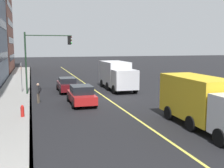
{
  "coord_description": "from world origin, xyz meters",
  "views": [
    {
      "loc": [
        -24.42,
        6.63,
        4.83
      ],
      "look_at": [
        -2.99,
        0.38,
        1.76
      ],
      "focal_mm": 44.73,
      "sensor_mm": 36.0,
      "label": 1
    }
  ],
  "objects_px": {
    "car_maroon": "(67,84)",
    "traffic_light_mast": "(43,52)",
    "street_sign_post": "(21,75)",
    "truck_white": "(117,75)",
    "truck_yellow": "(205,101)",
    "fire_hydrant": "(22,112)",
    "pedestrian_with_backpack": "(38,91)",
    "car_red": "(81,95)"
  },
  "relations": [
    {
      "from": "traffic_light_mast",
      "to": "truck_yellow",
      "type": "bearing_deg",
      "value": -149.76
    },
    {
      "from": "truck_yellow",
      "to": "fire_hydrant",
      "type": "xyz_separation_m",
      "value": [
        5.17,
        10.34,
        -1.14
      ]
    },
    {
      "from": "car_maroon",
      "to": "pedestrian_with_backpack",
      "type": "distance_m",
      "value": 6.01
    },
    {
      "from": "truck_white",
      "to": "traffic_light_mast",
      "type": "relative_size",
      "value": 1.16
    },
    {
      "from": "truck_white",
      "to": "traffic_light_mast",
      "type": "bearing_deg",
      "value": 97.43
    },
    {
      "from": "truck_yellow",
      "to": "street_sign_post",
      "type": "bearing_deg",
      "value": 33.89
    },
    {
      "from": "fire_hydrant",
      "to": "truck_yellow",
      "type": "bearing_deg",
      "value": -116.59
    },
    {
      "from": "traffic_light_mast",
      "to": "fire_hydrant",
      "type": "relative_size",
      "value": 6.53
    },
    {
      "from": "truck_white",
      "to": "street_sign_post",
      "type": "xyz_separation_m",
      "value": [
        0.33,
        10.07,
        0.2
      ]
    },
    {
      "from": "truck_white",
      "to": "car_maroon",
      "type": "bearing_deg",
      "value": 90.93
    },
    {
      "from": "pedestrian_with_backpack",
      "to": "traffic_light_mast",
      "type": "relative_size",
      "value": 0.28
    },
    {
      "from": "car_maroon",
      "to": "traffic_light_mast",
      "type": "relative_size",
      "value": 0.76
    },
    {
      "from": "pedestrian_with_backpack",
      "to": "fire_hydrant",
      "type": "relative_size",
      "value": 1.8
    },
    {
      "from": "truck_yellow",
      "to": "fire_hydrant",
      "type": "distance_m",
      "value": 11.62
    },
    {
      "from": "car_red",
      "to": "street_sign_post",
      "type": "relative_size",
      "value": 1.41
    },
    {
      "from": "car_red",
      "to": "traffic_light_mast",
      "type": "height_order",
      "value": "traffic_light_mast"
    },
    {
      "from": "street_sign_post",
      "to": "fire_hydrant",
      "type": "bearing_deg",
      "value": -178.37
    },
    {
      "from": "truck_yellow",
      "to": "fire_hydrant",
      "type": "relative_size",
      "value": 8.04
    },
    {
      "from": "street_sign_post",
      "to": "traffic_light_mast",
      "type": "bearing_deg",
      "value": -121.73
    },
    {
      "from": "pedestrian_with_backpack",
      "to": "fire_hydrant",
      "type": "distance_m",
      "value": 5.25
    },
    {
      "from": "truck_yellow",
      "to": "truck_white",
      "type": "distance_m",
      "value": 15.52
    },
    {
      "from": "car_maroon",
      "to": "street_sign_post",
      "type": "relative_size",
      "value": 1.47
    },
    {
      "from": "car_red",
      "to": "truck_yellow",
      "type": "relative_size",
      "value": 0.59
    },
    {
      "from": "pedestrian_with_backpack",
      "to": "street_sign_post",
      "type": "relative_size",
      "value": 0.54
    },
    {
      "from": "car_maroon",
      "to": "truck_white",
      "type": "distance_m",
      "value": 5.59
    },
    {
      "from": "car_red",
      "to": "pedestrian_with_backpack",
      "type": "relative_size",
      "value": 2.61
    },
    {
      "from": "truck_white",
      "to": "traffic_light_mast",
      "type": "xyz_separation_m",
      "value": [
        -1.03,
        7.87,
        2.58
      ]
    },
    {
      "from": "fire_hydrant",
      "to": "truck_white",
      "type": "bearing_deg",
      "value": -43.37
    },
    {
      "from": "traffic_light_mast",
      "to": "street_sign_post",
      "type": "xyz_separation_m",
      "value": [
        1.36,
        2.2,
        -2.38
      ]
    },
    {
      "from": "truck_white",
      "to": "street_sign_post",
      "type": "distance_m",
      "value": 10.08
    },
    {
      "from": "car_maroon",
      "to": "truck_white",
      "type": "height_order",
      "value": "truck_white"
    },
    {
      "from": "pedestrian_with_backpack",
      "to": "street_sign_post",
      "type": "distance_m",
      "value": 5.84
    },
    {
      "from": "truck_white",
      "to": "fire_hydrant",
      "type": "xyz_separation_m",
      "value": [
        -10.34,
        9.77,
        -1.17
      ]
    },
    {
      "from": "street_sign_post",
      "to": "car_maroon",
      "type": "bearing_deg",
      "value": -95.31
    },
    {
      "from": "pedestrian_with_backpack",
      "to": "street_sign_post",
      "type": "xyz_separation_m",
      "value": [
        5.58,
        1.48,
        0.85
      ]
    },
    {
      "from": "car_red",
      "to": "truck_white",
      "type": "distance_m",
      "value": 8.66
    },
    {
      "from": "truck_white",
      "to": "street_sign_post",
      "type": "bearing_deg",
      "value": 88.11
    },
    {
      "from": "car_red",
      "to": "truck_white",
      "type": "relative_size",
      "value": 0.62
    },
    {
      "from": "truck_yellow",
      "to": "pedestrian_with_backpack",
      "type": "xyz_separation_m",
      "value": [
        10.26,
        9.16,
        -0.61
      ]
    },
    {
      "from": "car_maroon",
      "to": "pedestrian_with_backpack",
      "type": "height_order",
      "value": "pedestrian_with_backpack"
    },
    {
      "from": "truck_white",
      "to": "car_red",
      "type": "bearing_deg",
      "value": 142.94
    },
    {
      "from": "truck_yellow",
      "to": "car_red",
      "type": "bearing_deg",
      "value": 33.74
    }
  ]
}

